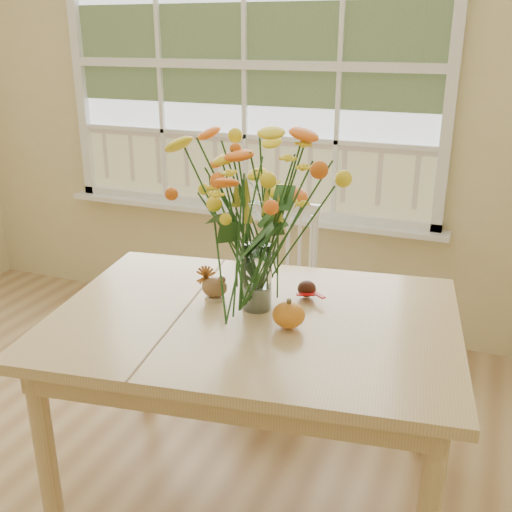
% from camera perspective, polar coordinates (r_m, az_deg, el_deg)
% --- Properties ---
extents(wall_back, '(4.00, 0.02, 2.70)m').
position_cam_1_polar(wall_back, '(3.58, -0.86, 14.59)').
color(wall_back, beige).
rests_on(wall_back, floor).
extents(window, '(2.42, 0.12, 1.74)m').
position_cam_1_polar(window, '(3.53, -1.13, 17.47)').
color(window, silver).
rests_on(window, wall_back).
extents(dining_table, '(1.57, 1.23, 0.77)m').
position_cam_1_polar(dining_table, '(2.20, -0.20, -7.82)').
color(dining_table, tan).
rests_on(dining_table, floor).
extents(windsor_chair, '(0.54, 0.53, 0.92)m').
position_cam_1_polar(windsor_chair, '(2.97, 1.88, -3.37)').
color(windsor_chair, white).
rests_on(windsor_chair, floor).
extents(flower_vase, '(0.51, 0.51, 0.60)m').
position_cam_1_polar(flower_vase, '(2.08, 0.09, 4.10)').
color(flower_vase, white).
rests_on(flower_vase, dining_table).
extents(pumpkin, '(0.11, 0.11, 0.09)m').
position_cam_1_polar(pumpkin, '(2.05, 3.13, -5.74)').
color(pumpkin, '#C76817').
rests_on(pumpkin, dining_table).
extents(turkey_figurine, '(0.11, 0.09, 0.12)m').
position_cam_1_polar(turkey_figurine, '(2.26, -3.96, -3.01)').
color(turkey_figurine, '#CCB78C').
rests_on(turkey_figurine, dining_table).
extents(dark_gourd, '(0.13, 0.09, 0.06)m').
position_cam_1_polar(dark_gourd, '(2.29, 4.85, -3.20)').
color(dark_gourd, '#38160F').
rests_on(dark_gourd, dining_table).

